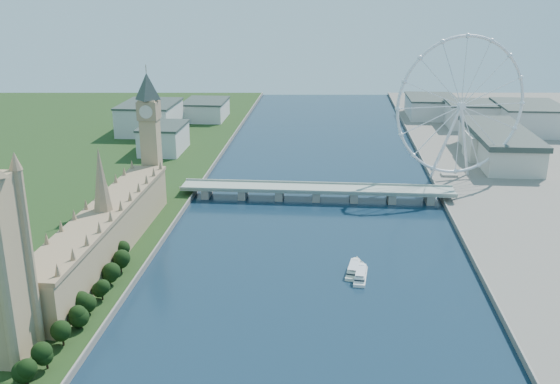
# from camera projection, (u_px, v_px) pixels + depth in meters

# --- Properties ---
(tree_row) EXTENTS (9.21, 201.21, 22.65)m
(tree_row) POSITION_uv_depth(u_px,v_px,m) (61.00, 333.00, 290.84)
(tree_row) COLOR black
(tree_row) RESTS_ON ground
(parliament_range) EXTENTS (24.00, 200.00, 70.00)m
(parliament_range) POSITION_uv_depth(u_px,v_px,m) (106.00, 232.00, 387.77)
(parliament_range) COLOR tan
(parliament_range) RESTS_ON ground
(big_ben) EXTENTS (20.02, 20.02, 110.00)m
(big_ben) POSITION_uv_depth(u_px,v_px,m) (149.00, 121.00, 475.04)
(big_ben) COLOR tan
(big_ben) RESTS_ON ground
(westminster_bridge) EXTENTS (220.00, 22.00, 9.50)m
(westminster_bridge) POSITION_uv_depth(u_px,v_px,m) (317.00, 191.00, 504.50)
(westminster_bridge) COLOR gray
(westminster_bridge) RESTS_ON ground
(london_eye) EXTENTS (113.60, 39.12, 124.30)m
(london_eye) POSITION_uv_depth(u_px,v_px,m) (461.00, 106.00, 528.24)
(london_eye) COLOR silver
(london_eye) RESTS_ON ground
(county_hall) EXTENTS (54.00, 144.00, 35.00)m
(county_hall) POSITION_uv_depth(u_px,v_px,m) (497.00, 161.00, 615.91)
(county_hall) COLOR beige
(county_hall) RESTS_ON ground
(city_skyline) EXTENTS (505.00, 280.00, 32.00)m
(city_skyline) POSITION_uv_depth(u_px,v_px,m) (355.00, 116.00, 744.47)
(city_skyline) COLOR beige
(city_skyline) RESTS_ON ground
(tour_boat_near) EXTENTS (11.59, 28.68, 6.14)m
(tour_boat_near) POSITION_uv_depth(u_px,v_px,m) (353.00, 273.00, 375.09)
(tour_boat_near) COLOR silver
(tour_boat_near) RESTS_ON ground
(tour_boat_far) EXTENTS (10.12, 28.61, 6.17)m
(tour_boat_far) POSITION_uv_depth(u_px,v_px,m) (360.00, 278.00, 367.71)
(tour_boat_far) COLOR silver
(tour_boat_far) RESTS_ON ground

